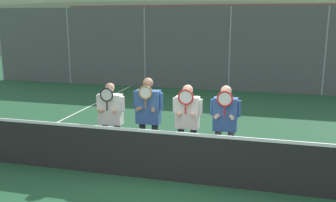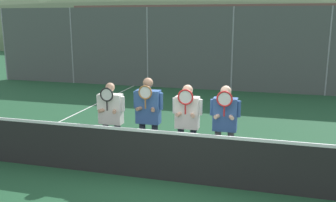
% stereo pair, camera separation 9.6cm
% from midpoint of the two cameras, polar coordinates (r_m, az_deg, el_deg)
% --- Properties ---
extents(ground_plane, '(120.00, 120.00, 0.00)m').
position_cam_midpoint_polar(ground_plane, '(7.14, 1.02, -12.21)').
color(ground_plane, '#1E4C2D').
extents(hill_distant, '(109.01, 60.56, 21.20)m').
position_cam_midpoint_polar(hill_distant, '(56.95, 13.39, 9.18)').
color(hill_distant, '#5B7551').
rests_on(hill_distant, ground_plane).
extents(clubhouse_building, '(17.87, 5.50, 3.75)m').
position_cam_midpoint_polar(clubhouse_building, '(24.88, 7.32, 9.92)').
color(clubhouse_building, beige).
rests_on(clubhouse_building, ground_plane).
extents(fence_back, '(22.13, 0.06, 3.45)m').
position_cam_midpoint_polar(fence_back, '(15.72, 9.21, 7.76)').
color(fence_back, gray).
rests_on(fence_back, ground_plane).
extents(tennis_net, '(11.67, 0.09, 1.07)m').
position_cam_midpoint_polar(tennis_net, '(6.94, 1.04, -8.45)').
color(tennis_net, gray).
rests_on(tennis_net, ground_plane).
extents(court_line_left_sideline, '(0.05, 16.00, 0.01)m').
position_cam_midpoint_polar(court_line_left_sideline, '(11.40, -16.92, -3.20)').
color(court_line_left_sideline, white).
rests_on(court_line_left_sideline, ground_plane).
extents(player_leftmost, '(0.63, 0.34, 1.68)m').
position_cam_midpoint_polar(player_leftmost, '(7.94, -9.07, -2.14)').
color(player_leftmost, '#232838').
rests_on(player_leftmost, ground_plane).
extents(player_center_left, '(0.63, 0.34, 1.82)m').
position_cam_midpoint_polar(player_center_left, '(7.66, -3.38, -1.91)').
color(player_center_left, '#232838').
rests_on(player_center_left, ground_plane).
extents(player_center_right, '(0.61, 0.34, 1.70)m').
position_cam_midpoint_polar(player_center_right, '(7.52, 2.59, -2.66)').
color(player_center_right, '#232838').
rests_on(player_center_right, ground_plane).
extents(player_rightmost, '(0.60, 0.34, 1.72)m').
position_cam_midpoint_polar(player_rightmost, '(7.40, 8.31, -2.97)').
color(player_rightmost, '#56565B').
rests_on(player_rightmost, ground_plane).
extents(car_far_left, '(4.29, 2.06, 1.69)m').
position_cam_midpoint_polar(car_far_left, '(20.50, -10.11, 6.41)').
color(car_far_left, navy).
rests_on(car_far_left, ground_plane).
extents(car_left_of_center, '(4.09, 2.01, 1.80)m').
position_cam_midpoint_polar(car_left_of_center, '(19.20, 2.95, 6.31)').
color(car_left_of_center, black).
rests_on(car_left_of_center, ground_plane).
extents(car_center, '(4.28, 1.99, 1.69)m').
position_cam_midpoint_polar(car_center, '(18.80, 17.03, 5.51)').
color(car_center, '#B2B7BC').
rests_on(car_center, ground_plane).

